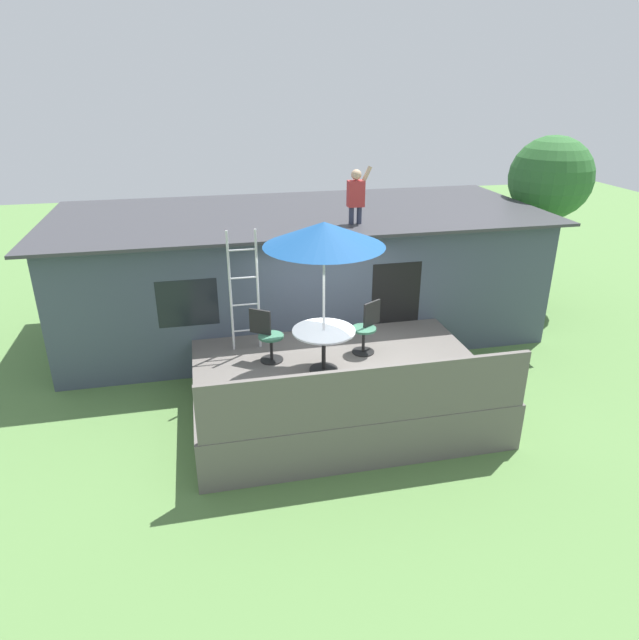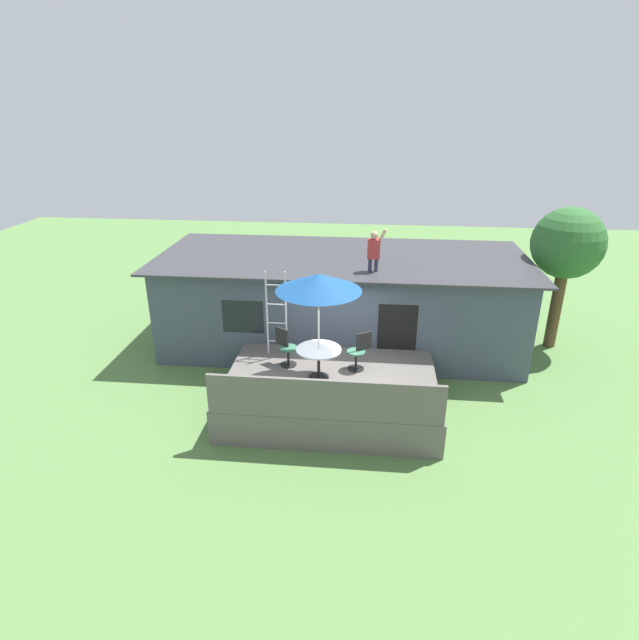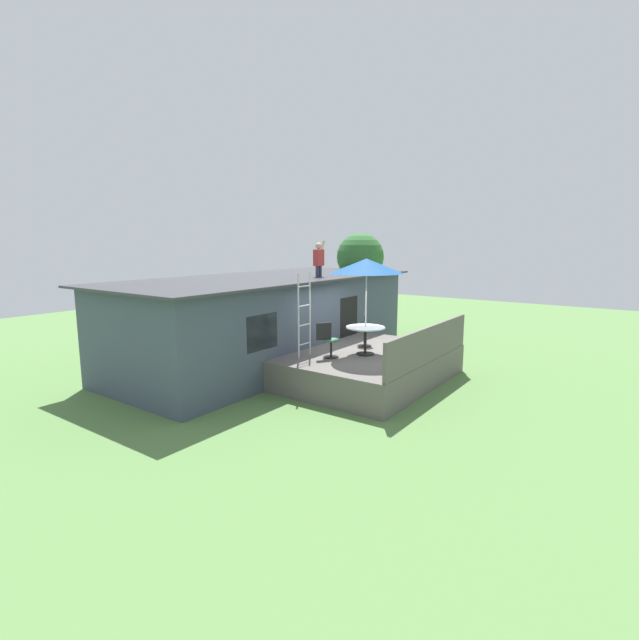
{
  "view_description": "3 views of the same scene",
  "coord_description": "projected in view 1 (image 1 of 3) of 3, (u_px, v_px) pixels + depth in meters",
  "views": [
    {
      "loc": [
        -2.14,
        -8.25,
        5.32
      ],
      "look_at": [
        -0.22,
        0.53,
        1.46
      ],
      "focal_mm": 31.56,
      "sensor_mm": 36.0,
      "label": 1
    },
    {
      "loc": [
        0.82,
        -10.7,
        6.78
      ],
      "look_at": [
        -0.33,
        0.51,
        2.01
      ],
      "focal_mm": 29.2,
      "sensor_mm": 36.0,
      "label": 2
    },
    {
      "loc": [
        -10.91,
        -6.22,
        3.77
      ],
      "look_at": [
        -0.66,
        1.15,
        1.66
      ],
      "focal_mm": 26.38,
      "sensor_mm": 36.0,
      "label": 3
    }
  ],
  "objects": [
    {
      "name": "ground_plane",
      "position": [
        338.0,
        406.0,
        9.93
      ],
      "size": [
        40.0,
        40.0,
        0.0
      ],
      "primitive_type": "plane",
      "color": "#567F42"
    },
    {
      "name": "patio_umbrella",
      "position": [
        324.0,
        234.0,
        8.56
      ],
      "size": [
        1.9,
        1.9,
        2.54
      ],
      "color": "silver",
      "rests_on": "deck"
    },
    {
      "name": "deck",
      "position": [
        339.0,
        387.0,
        9.77
      ],
      "size": [
        4.9,
        3.64,
        0.8
      ],
      "primitive_type": "cube",
      "color": "#605B56",
      "rests_on": "ground"
    },
    {
      "name": "house",
      "position": [
        300.0,
        271.0,
        12.63
      ],
      "size": [
        10.5,
        4.5,
        2.69
      ],
      "color": "#424C5B",
      "rests_on": "ground"
    },
    {
      "name": "backyard_tree",
      "position": [
        550.0,
        181.0,
        13.53
      ],
      "size": [
        1.98,
        1.98,
        4.13
      ],
      "color": "brown",
      "rests_on": "ground"
    },
    {
      "name": "patio_table",
      "position": [
        324.0,
        339.0,
        9.25
      ],
      "size": [
        1.04,
        1.04,
        0.74
      ],
      "color": "black",
      "rests_on": "deck"
    },
    {
      "name": "patio_chair_left",
      "position": [
        267.0,
        336.0,
        9.67
      ],
      "size": [
        0.56,
        0.46,
        0.92
      ],
      "rotation": [
        0.0,
        0.0,
        -0.6
      ],
      "color": "black",
      "rests_on": "deck"
    },
    {
      "name": "deck_railing",
      "position": [
        370.0,
        396.0,
        7.85
      ],
      "size": [
        4.8,
        0.08,
        0.9
      ],
      "primitive_type": "cube",
      "color": "#605B56",
      "rests_on": "deck"
    },
    {
      "name": "patio_chair_right",
      "position": [
        367.0,
        328.0,
        9.98
      ],
      "size": [
        0.57,
        0.45,
        0.92
      ],
      "rotation": [
        0.0,
        0.0,
        -2.59
      ],
      "color": "black",
      "rests_on": "deck"
    },
    {
      "name": "step_ladder",
      "position": [
        244.0,
        291.0,
        9.84
      ],
      "size": [
        0.52,
        0.04,
        2.2
      ],
      "color": "silver",
      "rests_on": "deck"
    },
    {
      "name": "person_figure",
      "position": [
        356.0,
        193.0,
        10.86
      ],
      "size": [
        0.47,
        0.2,
        1.11
      ],
      "color": "#33384C",
      "rests_on": "house"
    }
  ]
}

